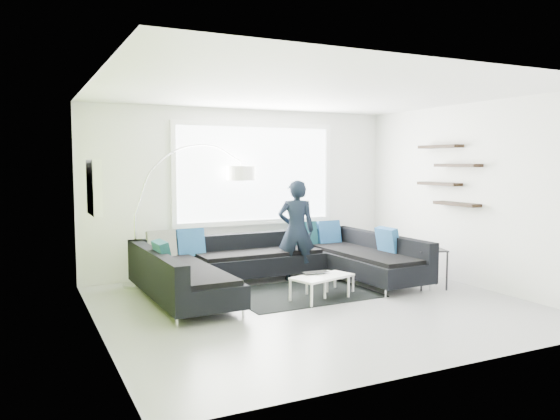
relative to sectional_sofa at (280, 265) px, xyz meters
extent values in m
plane|color=gray|center=(0.03, -0.99, -0.38)|extent=(5.50, 5.50, 0.00)
cube|color=white|center=(0.03, 1.51, 1.02)|extent=(5.50, 0.04, 2.80)
cube|color=white|center=(0.03, -3.49, 1.02)|extent=(5.50, 0.04, 2.80)
cube|color=white|center=(-2.72, -0.99, 1.02)|extent=(0.04, 5.00, 2.80)
cube|color=white|center=(2.78, -0.99, 1.02)|extent=(0.04, 5.00, 2.80)
cube|color=white|center=(0.03, -0.99, 2.42)|extent=(5.50, 5.00, 0.04)
cube|color=#93C638|center=(-2.71, -0.99, 1.02)|extent=(0.01, 5.00, 2.80)
cube|color=white|center=(0.23, 1.47, 1.32)|extent=(2.96, 0.06, 1.68)
cube|color=white|center=(-2.65, -0.39, 1.22)|extent=(0.12, 0.66, 0.66)
cube|color=black|center=(2.67, -0.59, 1.32)|extent=(0.20, 1.24, 0.95)
cube|color=black|center=(0.00, 0.00, -0.17)|extent=(4.02, 2.56, 0.42)
cube|color=black|center=(0.00, 0.00, 0.20)|extent=(4.02, 2.56, 0.31)
cube|color=navy|center=(0.00, 0.00, 0.26)|extent=(3.54, 0.32, 0.44)
cube|color=black|center=(0.16, -0.35, -0.37)|extent=(2.08, 1.54, 0.01)
cube|color=silver|center=(0.38, -0.67, -0.21)|extent=(1.14, 0.86, 0.33)
cube|color=black|center=(2.08, -0.88, -0.08)|extent=(0.55, 0.55, 0.59)
imported|color=black|center=(0.53, 0.51, 0.43)|extent=(0.86, 0.80, 1.62)
imported|color=black|center=(0.25, -0.68, -0.03)|extent=(0.40, 0.28, 0.03)
camera|label=1|loc=(-3.49, -7.21, 1.52)|focal=35.00mm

